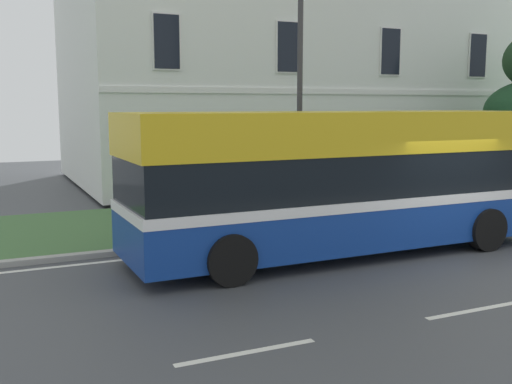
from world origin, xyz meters
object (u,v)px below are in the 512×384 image
Objects in this scene: georgian_townhouse at (276,31)px; litter_bin at (512,184)px; single_decker_bus at (341,180)px; street_lamp_post at (300,53)px.

georgian_townhouse is 12.01m from litter_bin.
street_lamp_post reaches higher than single_decker_bus.
single_decker_bus is 8.13× the size of litter_bin.
single_decker_bus is (-4.87, -12.98, -4.77)m from georgian_townhouse.
georgian_townhouse is at bearing 109.62° from litter_bin.
georgian_townhouse reaches higher than single_decker_bus.
street_lamp_post reaches higher than litter_bin.
georgian_townhouse is at bearing 66.61° from street_lamp_post.
litter_bin is (8.43, 3.02, -0.92)m from single_decker_bus.
litter_bin is (3.55, -9.96, -5.69)m from georgian_townhouse.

